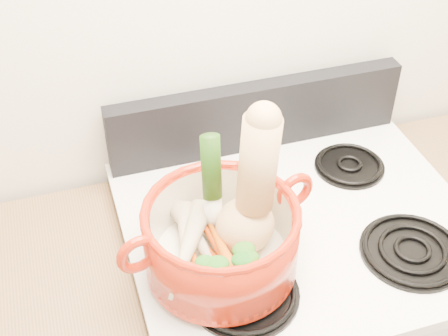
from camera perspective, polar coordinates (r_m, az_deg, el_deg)
name	(u,v)px	position (r m, az deg, el deg)	size (l,w,h in m)	color
wall_back	(253,12)	(1.49, 2.71, 14.10)	(3.50, 0.02, 2.60)	white
cooktop	(300,226)	(1.43, 6.96, -5.28)	(0.78, 0.67, 0.03)	white
control_backsplash	(257,116)	(1.58, 3.03, 4.80)	(0.76, 0.05, 0.18)	black
burner_front_left	(244,292)	(1.27, 1.84, -11.29)	(0.22, 0.22, 0.02)	black
burner_front_right	(412,250)	(1.40, 16.84, -7.18)	(0.22, 0.22, 0.02)	black
burner_back_left	(203,195)	(1.46, -1.96, -2.53)	(0.17, 0.17, 0.02)	black
burner_back_right	(350,165)	(1.58, 11.41, 0.31)	(0.17, 0.17, 0.02)	black
dutch_oven	(221,239)	(1.24, -0.28, -6.54)	(0.31, 0.31, 0.15)	#A01E09
pot_handle_left	(138,254)	(1.16, -7.86, -7.82)	(0.09, 0.09, 0.02)	#A01E09
pot_handle_right	(295,191)	(1.28, 6.51, -2.07)	(0.09, 0.09, 0.02)	#A01E09
squash	(246,188)	(1.19, 2.04, -1.81)	(0.13, 0.13, 0.31)	#DEB172
leek	(213,189)	(1.23, -1.01, -1.95)	(0.04, 0.04, 0.26)	white
ginger	(225,219)	(1.32, 0.12, -4.73)	(0.07, 0.05, 0.04)	tan
parsnip_0	(199,241)	(1.27, -2.30, -6.65)	(0.04, 0.04, 0.23)	beige
parsnip_1	(188,248)	(1.25, -3.30, -7.35)	(0.05, 0.05, 0.22)	beige
parsnip_2	(185,239)	(1.27, -3.55, -6.53)	(0.04, 0.04, 0.18)	beige
parsnip_3	(185,255)	(1.22, -3.57, -7.91)	(0.04, 0.04, 0.19)	beige
carrot_0	(226,271)	(1.23, 0.21, -9.39)	(0.03, 0.03, 0.14)	red
carrot_1	(198,271)	(1.22, -2.43, -9.42)	(0.03, 0.03, 0.13)	#DF620B
carrot_2	(220,251)	(1.24, -0.35, -7.55)	(0.03, 0.03, 0.18)	#C43609
carrot_3	(222,268)	(1.20, -0.21, -9.15)	(0.03, 0.03, 0.15)	#B84709
carrot_4	(226,256)	(1.22, 0.14, -8.05)	(0.03, 0.03, 0.17)	#DA620A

